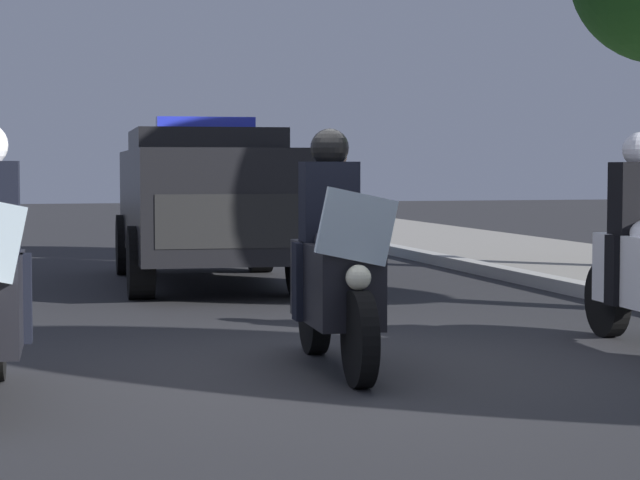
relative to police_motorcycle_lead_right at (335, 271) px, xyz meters
name	(u,v)px	position (x,y,z in m)	size (l,w,h in m)	color
ground_plane	(335,369)	(0.01, 0.00, -0.70)	(80.00, 80.00, 0.00)	#28282B
police_motorcycle_lead_right	(335,271)	(0.00, 0.00, 0.00)	(2.14, 0.60, 1.72)	black
police_suv	(207,197)	(-6.51, 0.18, 0.37)	(5.00, 2.30, 2.05)	black
cyclist_background	(340,206)	(-9.74, 2.79, 0.14)	(1.76, 0.33, 1.69)	black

